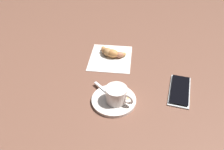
# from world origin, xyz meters

# --- Properties ---
(ground_plane) EXTENTS (1.80, 1.80, 0.00)m
(ground_plane) POSITION_xyz_m (0.00, 0.00, 0.00)
(ground_plane) COLOR brown
(saucer) EXTENTS (0.14, 0.14, 0.01)m
(saucer) POSITION_xyz_m (0.12, 0.02, 0.01)
(saucer) COLOR silver
(saucer) RESTS_ON ground
(espresso_cup) EXTENTS (0.07, 0.09, 0.05)m
(espresso_cup) POSITION_xyz_m (0.12, 0.03, 0.04)
(espresso_cup) COLOR silver
(espresso_cup) RESTS_ON saucer
(teaspoon) EXTENTS (0.10, 0.11, 0.01)m
(teaspoon) POSITION_xyz_m (0.11, 0.01, 0.01)
(teaspoon) COLOR silver
(teaspoon) RESTS_ON saucer
(sugar_packet) EXTENTS (0.05, 0.06, 0.01)m
(sugar_packet) POSITION_xyz_m (0.10, 0.04, 0.01)
(sugar_packet) COLOR tan
(sugar_packet) RESTS_ON saucer
(napkin) EXTENTS (0.20, 0.18, 0.00)m
(napkin) POSITION_xyz_m (-0.12, -0.03, 0.00)
(napkin) COLOR silver
(napkin) RESTS_ON ground
(croissant) EXTENTS (0.07, 0.11, 0.03)m
(croissant) POSITION_xyz_m (-0.13, -0.04, 0.02)
(croissant) COLOR #C47D3A
(croissant) RESTS_ON napkin
(cell_phone) EXTENTS (0.16, 0.08, 0.01)m
(cell_phone) POSITION_xyz_m (0.03, 0.23, 0.01)
(cell_phone) COLOR #BABEBE
(cell_phone) RESTS_ON ground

